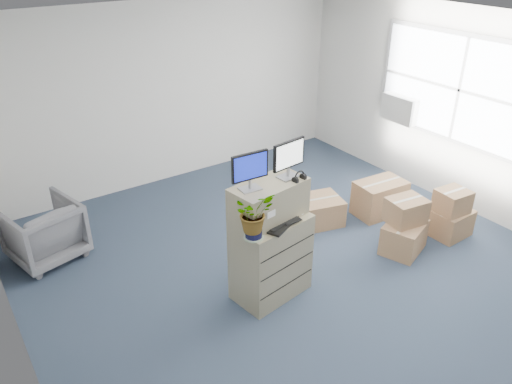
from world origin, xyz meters
TOP-DOWN VIEW (x-y plane):
  - ground at (0.00, 0.00)m, footprint 7.00×7.00m
  - wall_back at (0.00, 3.51)m, footprint 6.00×0.02m
  - wall_right at (3.01, 0.00)m, footprint 0.02×7.00m
  - window at (2.96, 0.50)m, footprint 0.07×2.72m
  - ac_unit at (2.87, 1.40)m, footprint 0.24×0.60m
  - filing_cabinet_lower at (-0.50, 0.16)m, footprint 0.89×0.62m
  - filing_cabinet_upper at (-0.51, 0.20)m, footprint 0.87×0.53m
  - monitor_left at (-0.74, 0.21)m, footprint 0.40×0.16m
  - monitor_right at (-0.26, 0.21)m, footprint 0.41×0.18m
  - headphones at (-0.21, 0.08)m, footprint 0.15×0.04m
  - keyboard at (-0.48, 0.02)m, footprint 0.49×0.36m
  - mouse at (-0.18, 0.07)m, footprint 0.09×0.06m
  - water_bottle at (-0.41, 0.24)m, footprint 0.07×0.07m
  - phone_dock at (-0.53, 0.20)m, footprint 0.06×0.05m
  - external_drive at (-0.17, 0.34)m, footprint 0.21×0.19m
  - tissue_box at (-0.16, 0.34)m, footprint 0.25×0.16m
  - potted_plant at (-0.85, -0.02)m, footprint 0.40×0.44m
  - office_chair at (-2.40, 2.30)m, footprint 0.96×0.92m
  - cardboard_boxes at (1.61, 0.34)m, footprint 1.83×1.76m

SIDE VIEW (x-z plane):
  - ground at x=0.00m, z-range 0.00..0.00m
  - cardboard_boxes at x=1.61m, z-range -0.09..0.62m
  - office_chair at x=-2.40m, z-range 0.00..0.82m
  - filing_cabinet_lower at x=-0.50m, z-range 0.00..0.96m
  - keyboard at x=-0.48m, z-range 0.96..0.98m
  - mouse at x=-0.18m, z-range 0.96..0.99m
  - external_drive at x=-0.17m, z-range 0.96..1.01m
  - phone_dock at x=-0.53m, z-range 0.94..1.06m
  - tissue_box at x=-0.16m, z-range 1.01..1.10m
  - water_bottle at x=-0.41m, z-range 0.96..1.21m
  - filing_cabinet_upper at x=-0.51m, z-range 0.96..1.37m
  - potted_plant at x=-0.85m, z-range 0.99..1.41m
  - ac_unit at x=2.87m, z-range 1.00..1.40m
  - wall_back at x=0.00m, z-range 0.00..2.80m
  - wall_right at x=3.01m, z-range 0.00..2.80m
  - headphones at x=-0.21m, z-range 1.34..1.48m
  - monitor_left at x=-0.74m, z-range 1.40..1.79m
  - monitor_right at x=-0.26m, z-range 1.40..1.80m
  - window at x=2.96m, z-range 0.94..2.46m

